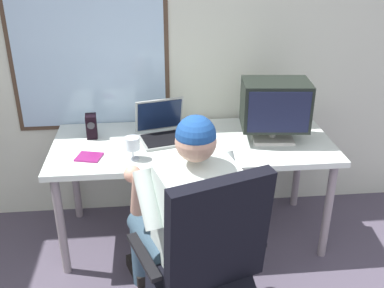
% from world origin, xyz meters
% --- Properties ---
extents(wall_rear, '(4.73, 0.08, 2.77)m').
position_xyz_m(wall_rear, '(-0.02, 2.55, 1.38)').
color(wall_rear, silver).
rests_on(wall_rear, ground).
extents(desk, '(1.78, 0.74, 0.72)m').
position_xyz_m(desk, '(0.13, 2.12, 0.65)').
color(desk, gray).
rests_on(desk, ground).
extents(office_chair, '(0.68, 0.62, 1.03)m').
position_xyz_m(office_chair, '(0.10, 1.22, 0.56)').
color(office_chair, black).
rests_on(office_chair, ground).
extents(person_seated, '(0.66, 0.82, 1.20)m').
position_xyz_m(person_seated, '(0.03, 1.47, 0.63)').
color(person_seated, '#344C5E').
rests_on(person_seated, ground).
extents(crt_monitor, '(0.44, 0.32, 0.39)m').
position_xyz_m(crt_monitor, '(0.64, 2.11, 0.95)').
color(crt_monitor, beige).
rests_on(crt_monitor, desk).
extents(laptop, '(0.38, 0.37, 0.24)m').
position_xyz_m(laptop, '(-0.06, 2.22, 0.78)').
color(laptop, gray).
rests_on(laptop, desk).
extents(wine_glass, '(0.09, 0.09, 0.14)m').
position_xyz_m(wine_glass, '(-0.24, 1.92, 0.81)').
color(wine_glass, silver).
rests_on(wine_glass, desk).
extents(desk_speaker, '(0.07, 0.10, 0.16)m').
position_xyz_m(desk_speaker, '(-0.52, 2.26, 0.79)').
color(desk_speaker, black).
rests_on(desk_speaker, desk).
extents(cd_case, '(0.17, 0.16, 0.01)m').
position_xyz_m(cd_case, '(-0.51, 1.96, 0.72)').
color(cd_case, '#8E2068').
rests_on(cd_case, desk).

